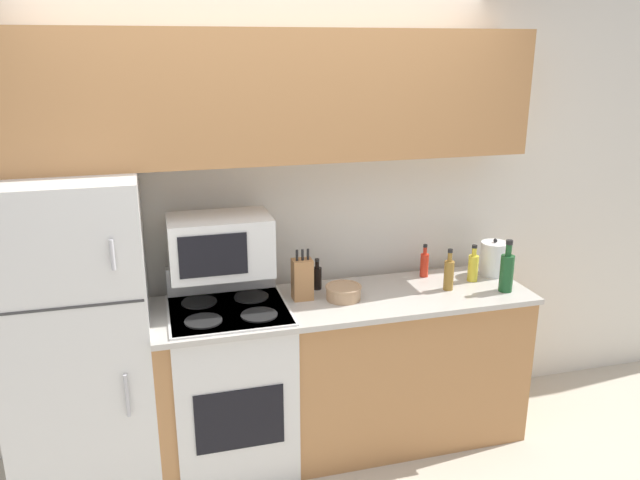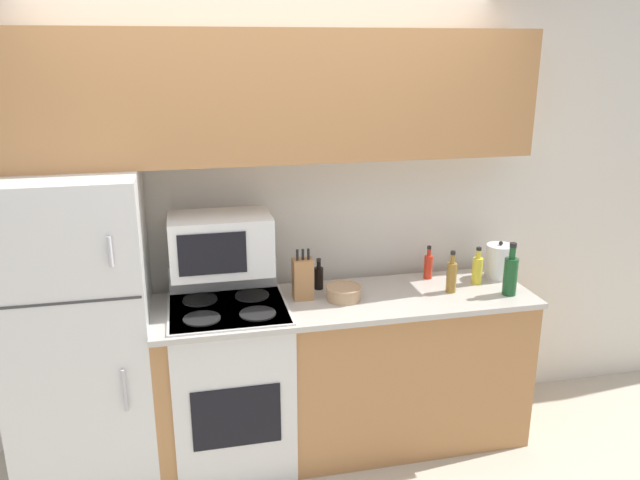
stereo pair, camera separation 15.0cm
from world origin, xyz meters
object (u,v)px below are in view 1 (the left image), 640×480
object	(u,v)px
bottle_soy_sauce	(317,277)
kettle	(494,258)
refrigerator	(79,339)
stove	(232,385)
bottle_hot_sauce	(424,264)
microwave	(220,245)
bowl	(343,292)
bottle_wine_green	(507,271)
bottle_cooking_spray	(473,267)
bottle_vinegar	(449,274)
knife_block	(302,279)

from	to	relation	value
bottle_soy_sauce	kettle	xyz separation A→B (m)	(1.08, -0.06, 0.03)
refrigerator	stove	world-z (taller)	refrigerator
bottle_hot_sauce	microwave	bearing A→B (deg)	-175.73
bowl	bottle_hot_sauce	xyz separation A→B (m)	(0.57, 0.21, 0.04)
microwave	kettle	world-z (taller)	microwave
microwave	bottle_wine_green	xyz separation A→B (m)	(1.56, -0.25, -0.21)
stove	bottle_cooking_spray	distance (m)	1.54
refrigerator	bottle_soy_sauce	bearing A→B (deg)	5.87
microwave	bottle_hot_sauce	distance (m)	1.24
bottle_wine_green	bottle_vinegar	size ratio (longest dim) A/B	1.25
bottle_cooking_spray	bottle_soy_sauce	size ratio (longest dim) A/B	1.22
stove	bottle_soy_sauce	xyz separation A→B (m)	(0.53, 0.17, 0.51)
bottle_hot_sauce	kettle	bearing A→B (deg)	-10.83
refrigerator	microwave	size ratio (longest dim) A/B	3.15
bowl	kettle	size ratio (longest dim) A/B	0.88
microwave	bottle_vinegar	distance (m)	1.29
bowl	bottle_vinegar	bearing A→B (deg)	-2.08
bottle_soy_sauce	bottle_hot_sauce	distance (m)	0.67
knife_block	bottle_vinegar	world-z (taller)	knife_block
refrigerator	bowl	distance (m)	1.38
microwave	bottle_vinegar	world-z (taller)	microwave
microwave	bottle_wine_green	size ratio (longest dim) A/B	1.77
microwave	bottle_hot_sauce	bearing A→B (deg)	4.27
stove	knife_block	xyz separation A→B (m)	(0.41, 0.05, 0.55)
stove	kettle	world-z (taller)	kettle
bottle_wine_green	bottle_vinegar	world-z (taller)	bottle_wine_green
knife_block	bottle_soy_sauce	distance (m)	0.17
bottle_wine_green	kettle	size ratio (longest dim) A/B	1.33
bottle_soy_sauce	bottle_vinegar	xyz separation A→B (m)	(0.71, -0.21, 0.02)
refrigerator	bottle_cooking_spray	distance (m)	2.20
bowl	bottle_vinegar	world-z (taller)	bottle_vinegar
microwave	knife_block	size ratio (longest dim) A/B	1.85
bowl	bottle_wine_green	size ratio (longest dim) A/B	0.67
bottle_cooking_spray	bottle_vinegar	xyz separation A→B (m)	(-0.20, -0.09, 0.01)
refrigerator	knife_block	bearing A→B (deg)	0.53
knife_block	bottle_wine_green	bearing A→B (deg)	-9.73
bottle_cooking_spray	bottle_hot_sauce	bearing A→B (deg)	150.04
bowl	kettle	distance (m)	1.00
stove	bowl	size ratio (longest dim) A/B	5.46
stove	bottle_hot_sauce	size ratio (longest dim) A/B	5.46
bottle_soy_sauce	bottle_vinegar	world-z (taller)	bottle_vinegar
refrigerator	stove	distance (m)	0.83
bottle_cooking_spray	kettle	xyz separation A→B (m)	(0.17, 0.06, 0.01)
knife_block	bottle_hot_sauce	size ratio (longest dim) A/B	1.43
bowl	bottle_soy_sauce	bearing A→B (deg)	118.03
refrigerator	bottle_wine_green	distance (m)	2.31
stove	bottle_vinegar	bearing A→B (deg)	-1.61
bottle_cooking_spray	bottle_soy_sauce	xyz separation A→B (m)	(-0.91, 0.12, -0.02)
bottle_cooking_spray	bottle_soy_sauce	world-z (taller)	bottle_cooking_spray
microwave	knife_block	bearing A→B (deg)	-7.10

